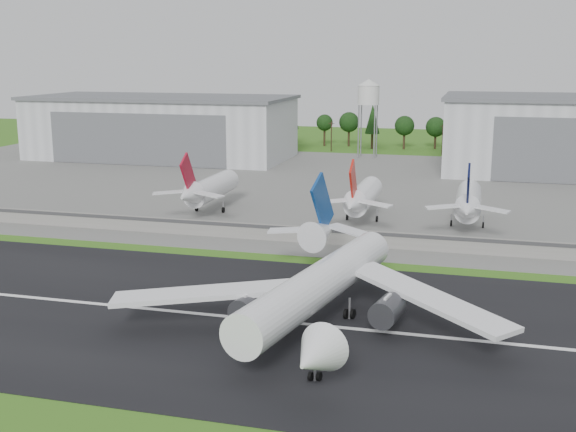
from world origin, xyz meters
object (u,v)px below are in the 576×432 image
(main_airliner, at_px, (319,295))
(parked_jet_red_a, at_px, (207,189))
(parked_jet_navy, at_px, (468,202))
(parked_jet_red_b, at_px, (361,197))

(main_airliner, height_order, parked_jet_red_a, main_airliner)
(parked_jet_red_a, bearing_deg, parked_jet_navy, -0.00)
(main_airliner, distance_m, parked_jet_navy, 69.63)
(main_airliner, height_order, parked_jet_navy, main_airliner)
(parked_jet_red_a, xyz_separation_m, parked_jet_navy, (61.86, -0.00, -0.01))
(parked_jet_navy, bearing_deg, parked_jet_red_a, 180.00)
(main_airliner, relative_size, parked_jet_navy, 1.88)
(parked_jet_navy, bearing_deg, parked_jet_red_b, -179.96)
(main_airliner, distance_m, parked_jet_red_b, 67.16)
(parked_jet_navy, bearing_deg, main_airliner, -105.82)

